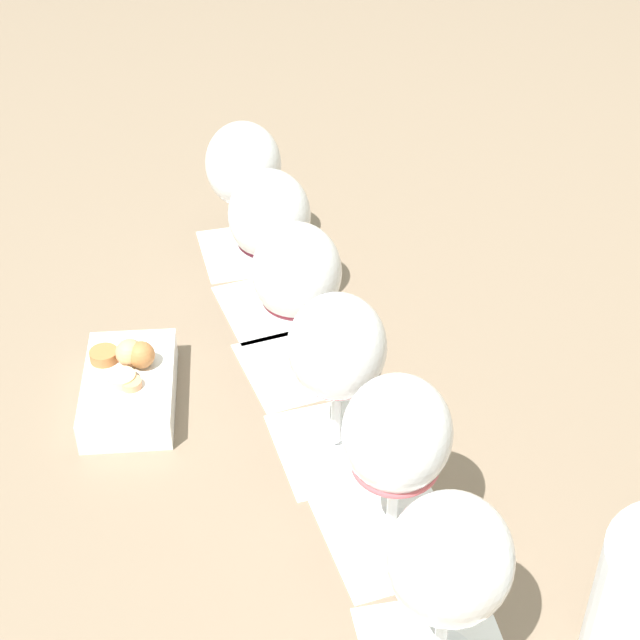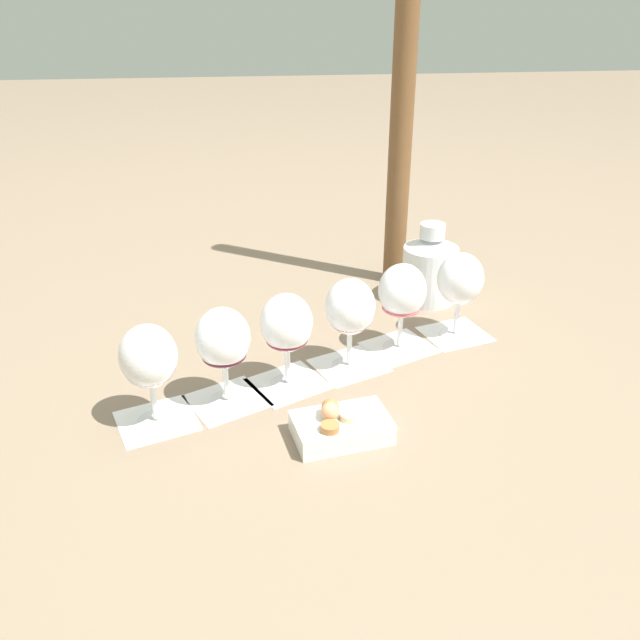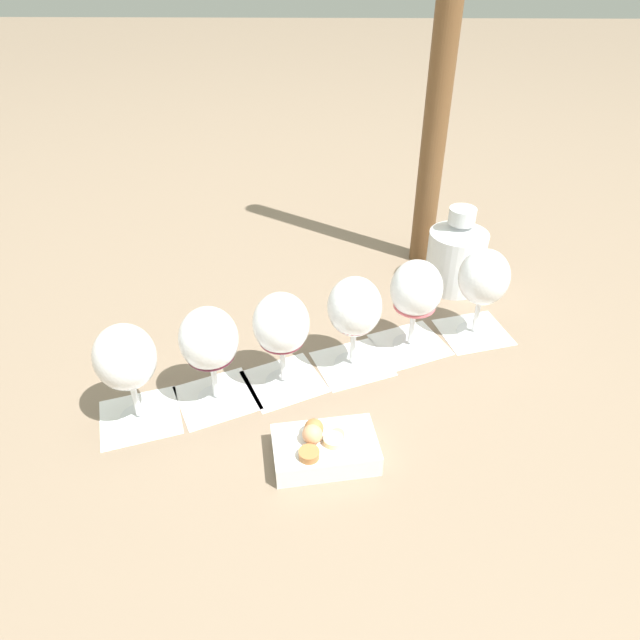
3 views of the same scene
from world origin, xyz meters
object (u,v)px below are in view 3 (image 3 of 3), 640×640
at_px(wine_glass_0, 483,281).
at_px(wine_glass_4, 209,343).
at_px(umbrella_pole, 443,59).
at_px(ceramic_vase, 456,254).
at_px(snack_dish, 324,448).
at_px(wine_glass_1, 416,292).
at_px(wine_glass_3, 281,327).
at_px(wine_glass_5, 126,361).
at_px(wine_glass_2, 355,311).

bearing_deg(wine_glass_0, wine_glass_4, 22.41).
bearing_deg(umbrella_pole, wine_glass_4, 50.54).
bearing_deg(ceramic_vase, snack_dish, 60.90).
height_order(snack_dish, umbrella_pole, umbrella_pole).
relative_size(wine_glass_1, wine_glass_3, 1.00).
height_order(wine_glass_0, snack_dish, wine_glass_0).
xyz_separation_m(wine_glass_0, wine_glass_5, (0.55, 0.23, -0.00)).
xyz_separation_m(snack_dish, umbrella_pole, (-0.21, -0.58, 0.39)).
bearing_deg(wine_glass_2, wine_glass_5, 22.03).
distance_m(wine_glass_1, wine_glass_4, 0.35).
relative_size(wine_glass_1, wine_glass_5, 1.00).
xyz_separation_m(wine_glass_1, wine_glass_5, (0.43, 0.19, -0.00)).
bearing_deg(wine_glass_2, snack_dish, 77.54).
distance_m(wine_glass_2, umbrella_pole, 0.51).
bearing_deg(umbrella_pole, wine_glass_2, 66.48).
xyz_separation_m(wine_glass_0, wine_glass_2, (0.23, 0.09, -0.00)).
distance_m(wine_glass_3, ceramic_vase, 0.45).
bearing_deg(snack_dish, wine_glass_4, -34.79).
relative_size(wine_glass_1, ceramic_vase, 0.97).
height_order(ceramic_vase, umbrella_pole, umbrella_pole).
bearing_deg(wine_glass_4, wine_glass_3, -158.71).
relative_size(wine_glass_1, wine_glass_2, 1.00).
relative_size(wine_glass_5, ceramic_vase, 0.97).
xyz_separation_m(wine_glass_1, wine_glass_4, (0.32, 0.14, -0.00)).
bearing_deg(ceramic_vase, wine_glass_4, 38.78).
xyz_separation_m(wine_glass_1, ceramic_vase, (-0.11, -0.20, -0.04)).
relative_size(wine_glass_2, wine_glass_5, 1.00).
bearing_deg(wine_glass_4, wine_glass_5, 21.95).
relative_size(wine_glass_2, umbrella_pole, 0.20).
bearing_deg(ceramic_vase, wine_glass_0, 94.43).
xyz_separation_m(wine_glass_3, wine_glass_5, (0.21, 0.09, -0.00)).
xyz_separation_m(wine_glass_0, wine_glass_1, (0.12, 0.04, 0.00)).
bearing_deg(wine_glass_5, wine_glass_1, -156.53).
distance_m(wine_glass_0, wine_glass_3, 0.37).
bearing_deg(wine_glass_1, ceramic_vase, -118.15).
bearing_deg(wine_glass_5, wine_glass_4, -158.05).
relative_size(wine_glass_0, wine_glass_5, 1.00).
relative_size(wine_glass_2, wine_glass_3, 1.00).
bearing_deg(wine_glass_3, ceramic_vase, -136.93).
distance_m(wine_glass_3, wine_glass_4, 0.11).
bearing_deg(wine_glass_5, snack_dish, 165.20).
bearing_deg(wine_glass_0, umbrella_pole, -77.27).
relative_size(snack_dish, umbrella_pole, 0.19).
xyz_separation_m(wine_glass_3, wine_glass_4, (0.10, 0.04, 0.00)).
distance_m(wine_glass_2, ceramic_vase, 0.34).
xyz_separation_m(wine_glass_0, umbrella_pole, (0.06, -0.28, 0.30)).
bearing_deg(snack_dish, wine_glass_3, -66.99).
bearing_deg(wine_glass_4, wine_glass_2, -157.93).
bearing_deg(wine_glass_3, umbrella_pole, -123.25).
distance_m(wine_glass_0, wine_glass_1, 0.13).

